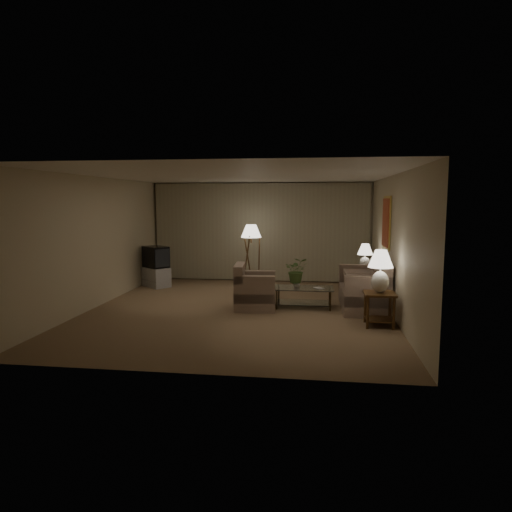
{
  "coord_description": "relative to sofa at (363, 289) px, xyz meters",
  "views": [
    {
      "loc": [
        1.54,
        -8.95,
        2.2
      ],
      "look_at": [
        0.26,
        0.6,
        1.03
      ],
      "focal_mm": 32.0,
      "sensor_mm": 36.0,
      "label": 1
    }
  ],
  "objects": [
    {
      "name": "floor_lamp",
      "position": [
        -2.62,
        2.03,
        0.45
      ],
      "size": [
        0.52,
        0.52,
        1.6
      ],
      "color": "#3D2410",
      "rests_on": "ground"
    },
    {
      "name": "side_table_far",
      "position": [
        0.15,
        1.25,
        0.01
      ],
      "size": [
        0.52,
        0.44,
        0.6
      ],
      "color": "#3D2410",
      "rests_on": "ground"
    },
    {
      "name": "tv_cabinet",
      "position": [
        -5.05,
        1.72,
        -0.14
      ],
      "size": [
        1.17,
        1.16,
        0.5
      ],
      "primitive_type": "cube",
      "rotation": [
        0.0,
        0.0,
        -0.69
      ],
      "color": "#ACACAE",
      "rests_on": "ground"
    },
    {
      "name": "armchair",
      "position": [
        -2.2,
        -0.34,
        -0.03
      ],
      "size": [
        1.01,
        0.97,
        0.73
      ],
      "rotation": [
        0.0,
        0.0,
        1.66
      ],
      "color": "gray",
      "rests_on": "ground"
    },
    {
      "name": "book",
      "position": [
        -0.96,
        -0.2,
        0.03
      ],
      "size": [
        0.24,
        0.25,
        0.02
      ],
      "primitive_type": "imported",
      "rotation": [
        0.0,
        0.0,
        0.66
      ],
      "color": "olive",
      "rests_on": "coffee_table"
    },
    {
      "name": "room_shell",
      "position": [
        -2.48,
        1.03,
        1.36
      ],
      "size": [
        6.04,
        7.02,
        2.72
      ],
      "color": "beige",
      "rests_on": "ground"
    },
    {
      "name": "side_table_near",
      "position": [
        0.15,
        -1.35,
        0.02
      ],
      "size": [
        0.54,
        0.54,
        0.6
      ],
      "color": "#3D2410",
      "rests_on": "ground"
    },
    {
      "name": "vase",
      "position": [
        -1.36,
        -0.1,
        0.1
      ],
      "size": [
        0.16,
        0.16,
        0.15
      ],
      "primitive_type": "imported",
      "rotation": [
        0.0,
        0.0,
        -0.12
      ],
      "color": "silver",
      "rests_on": "coffee_table"
    },
    {
      "name": "ottoman",
      "position": [
        -2.35,
        1.62,
        -0.21
      ],
      "size": [
        0.68,
        0.68,
        0.36
      ],
      "primitive_type": "cylinder",
      "rotation": [
        0.0,
        0.0,
        0.32
      ],
      "color": "#9D4935",
      "rests_on": "ground"
    },
    {
      "name": "flowers",
      "position": [
        -1.36,
        -0.1,
        0.44
      ],
      "size": [
        0.5,
        0.44,
        0.52
      ],
      "primitive_type": "imported",
      "rotation": [
        0.0,
        0.0,
        0.08
      ],
      "color": "#4D6F31",
      "rests_on": "vase"
    },
    {
      "name": "sofa",
      "position": [
        0.0,
        0.0,
        0.0
      ],
      "size": [
        1.79,
        0.93,
        0.78
      ],
      "rotation": [
        0.0,
        0.0,
        -1.56
      ],
      "color": "gray",
      "rests_on": "ground"
    },
    {
      "name": "crt_tv",
      "position": [
        -5.05,
        1.72,
        0.38
      ],
      "size": [
        1.08,
        1.07,
        0.54
      ],
      "primitive_type": "cube",
      "rotation": [
        0.0,
        0.0,
        -0.69
      ],
      "color": "black",
      "rests_on": "tv_cabinet"
    },
    {
      "name": "table_lamp_far",
      "position": [
        0.15,
        1.25,
        0.57
      ],
      "size": [
        0.36,
        0.36,
        0.62
      ],
      "color": "silver",
      "rests_on": "side_table_far"
    },
    {
      "name": "coffee_table",
      "position": [
        -1.21,
        -0.1,
        -0.11
      ],
      "size": [
        1.22,
        0.66,
        0.41
      ],
      "color": "silver",
      "rests_on": "ground"
    },
    {
      "name": "ground",
      "position": [
        -2.5,
        -0.48,
        -0.39
      ],
      "size": [
        7.0,
        7.0,
        0.0
      ],
      "primitive_type": "plane",
      "color": "brown",
      "rests_on": "ground"
    },
    {
      "name": "table_lamp_near",
      "position": [
        0.15,
        -1.35,
        0.65
      ],
      "size": [
        0.44,
        0.44,
        0.76
      ],
      "color": "silver",
      "rests_on": "side_table_near"
    }
  ]
}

